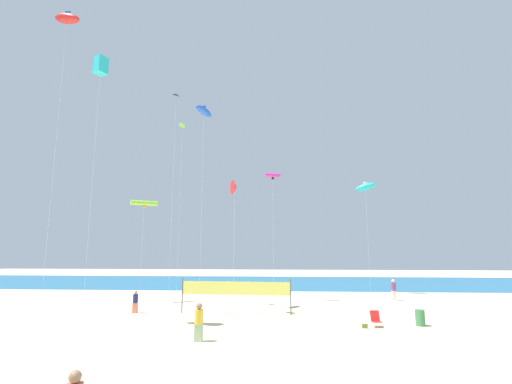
{
  "coord_description": "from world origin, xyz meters",
  "views": [
    {
      "loc": [
        1.05,
        -17.3,
        4.48
      ],
      "look_at": [
        -0.56,
        8.18,
        8.52
      ],
      "focal_mm": 25.01,
      "sensor_mm": 36.0,
      "label": 1
    }
  ],
  "objects_px": {
    "volleyball_net": "(236,290)",
    "beach_handbag": "(365,326)",
    "kite_cyan_inflatable": "(365,187)",
    "kite_red_delta": "(235,188)",
    "kite_magenta_tube": "(273,176)",
    "kite_black_diamond": "(176,100)",
    "beachgoer_mustard_shirt": "(199,321)",
    "kite_red_inflatable": "(67,19)",
    "folding_beach_chair": "(376,318)",
    "kite_cyan_box": "(101,66)",
    "beachgoer_plum_shirt": "(394,289)",
    "trash_barrel": "(420,318)",
    "beachgoer_navy_shirt": "(135,301)",
    "kite_lime_tube": "(144,203)",
    "kite_lime_diamond": "(182,128)",
    "kite_blue_inflatable": "(204,111)"
  },
  "relations": [
    {
      "from": "beachgoer_navy_shirt",
      "to": "beachgoer_mustard_shirt",
      "type": "distance_m",
      "value": 9.56
    },
    {
      "from": "beachgoer_plum_shirt",
      "to": "kite_red_inflatable",
      "type": "relative_size",
      "value": 0.09
    },
    {
      "from": "folding_beach_chair",
      "to": "kite_magenta_tube",
      "type": "height_order",
      "value": "kite_magenta_tube"
    },
    {
      "from": "beachgoer_navy_shirt",
      "to": "kite_black_diamond",
      "type": "bearing_deg",
      "value": -74.07
    },
    {
      "from": "kite_lime_tube",
      "to": "kite_lime_diamond",
      "type": "relative_size",
      "value": 0.48
    },
    {
      "from": "kite_red_delta",
      "to": "kite_cyan_inflatable",
      "type": "bearing_deg",
      "value": 43.47
    },
    {
      "from": "kite_magenta_tube",
      "to": "kite_cyan_box",
      "type": "distance_m",
      "value": 16.08
    },
    {
      "from": "kite_black_diamond",
      "to": "kite_red_delta",
      "type": "bearing_deg",
      "value": -26.38
    },
    {
      "from": "volleyball_net",
      "to": "beach_handbag",
      "type": "xyz_separation_m",
      "value": [
        7.87,
        -3.96,
        -1.51
      ]
    },
    {
      "from": "kite_red_inflatable",
      "to": "kite_black_diamond",
      "type": "bearing_deg",
      "value": 55.47
    },
    {
      "from": "beachgoer_navy_shirt",
      "to": "volleyball_net",
      "type": "xyz_separation_m",
      "value": [
        7.07,
        0.12,
        0.81
      ]
    },
    {
      "from": "folding_beach_chair",
      "to": "beach_handbag",
      "type": "xyz_separation_m",
      "value": [
        -0.72,
        -0.4,
        -0.35
      ]
    },
    {
      "from": "trash_barrel",
      "to": "kite_lime_tube",
      "type": "bearing_deg",
      "value": 158.39
    },
    {
      "from": "beach_handbag",
      "to": "beachgoer_navy_shirt",
      "type": "bearing_deg",
      "value": 165.59
    },
    {
      "from": "volleyball_net",
      "to": "kite_black_diamond",
      "type": "height_order",
      "value": "kite_black_diamond"
    },
    {
      "from": "kite_cyan_box",
      "to": "beach_handbag",
      "type": "bearing_deg",
      "value": 2.9
    },
    {
      "from": "kite_cyan_inflatable",
      "to": "kite_lime_tube",
      "type": "bearing_deg",
      "value": -161.67
    },
    {
      "from": "volleyball_net",
      "to": "kite_blue_inflatable",
      "type": "height_order",
      "value": "kite_blue_inflatable"
    },
    {
      "from": "trash_barrel",
      "to": "beachgoer_navy_shirt",
      "type": "bearing_deg",
      "value": 170.69
    },
    {
      "from": "kite_cyan_inflatable",
      "to": "kite_blue_inflatable",
      "type": "distance_m",
      "value": 18.55
    },
    {
      "from": "folding_beach_chair",
      "to": "kite_red_delta",
      "type": "xyz_separation_m",
      "value": [
        -8.74,
        3.61,
        8.41
      ]
    },
    {
      "from": "beachgoer_navy_shirt",
      "to": "folding_beach_chair",
      "type": "distance_m",
      "value": 16.04
    },
    {
      "from": "kite_cyan_inflatable",
      "to": "kite_red_delta",
      "type": "bearing_deg",
      "value": -136.53
    },
    {
      "from": "kite_magenta_tube",
      "to": "kite_cyan_box",
      "type": "xyz_separation_m",
      "value": [
        -10.85,
        -10.7,
        5.15
      ]
    },
    {
      "from": "kite_cyan_inflatable",
      "to": "kite_red_inflatable",
      "type": "height_order",
      "value": "kite_red_inflatable"
    },
    {
      "from": "kite_lime_diamond",
      "to": "beachgoer_mustard_shirt",
      "type": "bearing_deg",
      "value": -70.88
    },
    {
      "from": "kite_black_diamond",
      "to": "kite_cyan_inflatable",
      "type": "bearing_deg",
      "value": 26.81
    },
    {
      "from": "kite_magenta_tube",
      "to": "kite_black_diamond",
      "type": "relative_size",
      "value": 0.63
    },
    {
      "from": "kite_red_inflatable",
      "to": "kite_lime_tube",
      "type": "bearing_deg",
      "value": 77.71
    },
    {
      "from": "beachgoer_mustard_shirt",
      "to": "kite_red_inflatable",
      "type": "bearing_deg",
      "value": 159.54
    },
    {
      "from": "beachgoer_plum_shirt",
      "to": "beachgoer_navy_shirt",
      "type": "xyz_separation_m",
      "value": [
        -20.08,
        -7.38,
        -0.14
      ]
    },
    {
      "from": "folding_beach_chair",
      "to": "kite_cyan_inflatable",
      "type": "height_order",
      "value": "kite_cyan_inflatable"
    },
    {
      "from": "beachgoer_mustard_shirt",
      "to": "kite_red_inflatable",
      "type": "relative_size",
      "value": 0.09
    },
    {
      "from": "kite_red_delta",
      "to": "kite_blue_inflatable",
      "type": "relative_size",
      "value": 0.59
    },
    {
      "from": "kite_lime_diamond",
      "to": "kite_lime_tube",
      "type": "bearing_deg",
      "value": -105.39
    },
    {
      "from": "folding_beach_chair",
      "to": "kite_lime_diamond",
      "type": "xyz_separation_m",
      "value": [
        -15.71,
        14.02,
        16.68
      ]
    },
    {
      "from": "beach_handbag",
      "to": "kite_lime_tube",
      "type": "xyz_separation_m",
      "value": [
        -16.55,
        8.74,
        8.25
      ]
    },
    {
      "from": "beachgoer_navy_shirt",
      "to": "kite_cyan_box",
      "type": "distance_m",
      "value": 15.98
    },
    {
      "from": "trash_barrel",
      "to": "kite_blue_inflatable",
      "type": "height_order",
      "value": "kite_blue_inflatable"
    },
    {
      "from": "volleyball_net",
      "to": "kite_cyan_box",
      "type": "height_order",
      "value": "kite_cyan_box"
    },
    {
      "from": "folding_beach_chair",
      "to": "kite_blue_inflatable",
      "type": "bearing_deg",
      "value": 143.08
    },
    {
      "from": "beachgoer_plum_shirt",
      "to": "trash_barrel",
      "type": "relative_size",
      "value": 1.98
    },
    {
      "from": "kite_lime_tube",
      "to": "kite_magenta_tube",
      "type": "distance_m",
      "value": 11.58
    },
    {
      "from": "folding_beach_chair",
      "to": "kite_magenta_tube",
      "type": "bearing_deg",
      "value": 110.87
    },
    {
      "from": "kite_blue_inflatable",
      "to": "kite_red_inflatable",
      "type": "relative_size",
      "value": 0.8
    },
    {
      "from": "kite_blue_inflatable",
      "to": "kite_lime_diamond",
      "type": "height_order",
      "value": "kite_lime_diamond"
    },
    {
      "from": "beach_handbag",
      "to": "kite_cyan_inflatable",
      "type": "xyz_separation_m",
      "value": [
        4.22,
        15.62,
        10.65
      ]
    },
    {
      "from": "kite_lime_diamond",
      "to": "beach_handbag",
      "type": "bearing_deg",
      "value": -43.9
    },
    {
      "from": "kite_magenta_tube",
      "to": "volleyball_net",
      "type": "bearing_deg",
      "value": -113.38
    },
    {
      "from": "kite_lime_diamond",
      "to": "kite_black_diamond",
      "type": "height_order",
      "value": "kite_lime_diamond"
    }
  ]
}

